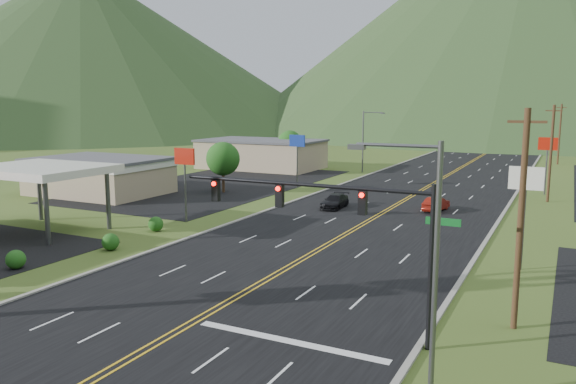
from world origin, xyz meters
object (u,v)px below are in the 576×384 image
at_px(gas_canopy, 41,171).
at_px(traffic_signal, 340,216).
at_px(streetlight_west, 365,137).
at_px(car_dark_mid, 335,202).
at_px(car_red_far, 436,204).
at_px(streetlight_east, 427,254).

bearing_deg(gas_canopy, traffic_signal, -15.70).
distance_m(traffic_signal, streetlight_west, 58.88).
distance_m(car_dark_mid, car_red_far, 9.62).
bearing_deg(car_red_far, car_dark_mid, 25.88).
height_order(streetlight_east, car_red_far, streetlight_east).
relative_size(gas_canopy, car_red_far, 2.53).
relative_size(streetlight_east, car_red_far, 2.28).
xyz_separation_m(gas_canopy, car_dark_mid, (17.07, 19.72, -4.22)).
bearing_deg(car_dark_mid, streetlight_east, -65.56).
xyz_separation_m(streetlight_east, gas_canopy, (-33.18, 12.00, -0.31)).
height_order(car_dark_mid, car_red_far, car_red_far).
bearing_deg(car_red_far, traffic_signal, 102.23).
bearing_deg(car_red_far, gas_canopy, 48.86).
bearing_deg(gas_canopy, streetlight_east, -19.88).
xyz_separation_m(streetlight_east, streetlight_west, (-22.86, 60.00, 0.00)).
relative_size(streetlight_east, car_dark_mid, 2.02).
xyz_separation_m(gas_canopy, car_red_far, (26.23, 22.67, -4.22)).
xyz_separation_m(streetlight_west, car_dark_mid, (6.75, -28.28, -4.53)).
relative_size(car_dark_mid, car_red_far, 1.13).
height_order(streetlight_east, gas_canopy, streetlight_east).
bearing_deg(streetlight_east, car_dark_mid, 116.92).
bearing_deg(car_dark_mid, car_red_far, 15.38).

